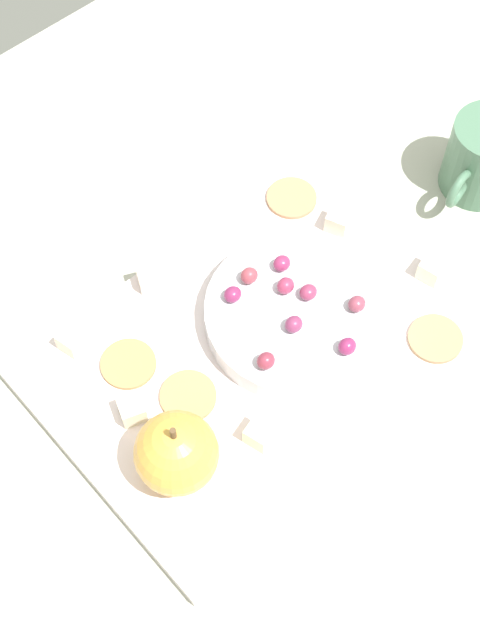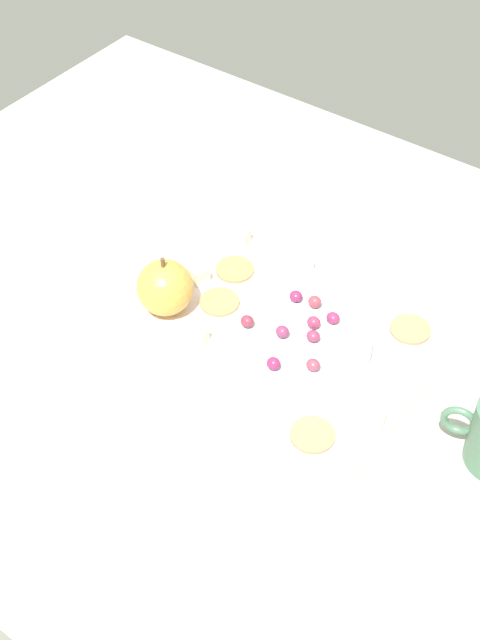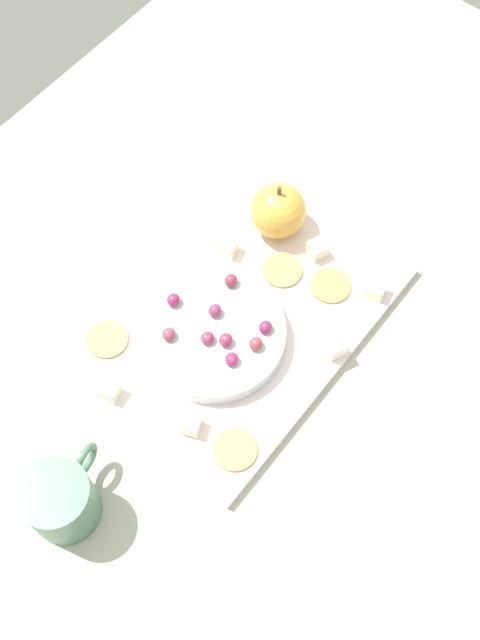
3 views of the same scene
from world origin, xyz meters
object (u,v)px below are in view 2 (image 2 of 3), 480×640
cheese_cube_2 (397,356)px  grape_7 (247,321)px  cheese_cube_1 (304,263)px  grape_8 (313,365)px  cheese_cube_3 (198,338)px  cheese_cube_5 (241,237)px  platter (270,336)px  cracker_1 (220,302)px  cracker_0 (410,329)px  cracker_2 (235,269)px  grape_6 (314,322)px  grape_2 (313,336)px  grape_4 (333,318)px  grape_0 (315,302)px  serving_dish (300,343)px  apple_whole (165,288)px  cracker_3 (313,435)px  grape_3 (274,364)px  cheese_cube_4 (199,274)px  grape_1 (296,296)px  cheese_cube_0 (375,421)px  grape_5 (282,332)px

cheese_cube_2 → grape_7: bearing=-155.8°
cheese_cube_1 → grape_8: (11.09, -15.42, 1.96)cm
cheese_cube_3 → cheese_cube_5: size_ratio=1.00×
platter → cheese_cube_3: 9.00cm
cracker_1 → cracker_0: bearing=24.3°
cracker_0 → cracker_2: size_ratio=1.00×
cracker_2 → grape_6: 15.59cm
grape_2 → grape_8: (2.36, -3.72, 0.02)cm
cheese_cube_1 → grape_4: bearing=-41.1°
grape_0 → grape_8: size_ratio=1.00×
serving_dish → grape_4: (1.86, 4.14, 1.84)cm
cracker_0 → grape_0: size_ratio=3.02×
cheese_cube_3 → serving_dish: bearing=31.4°
serving_dish → cracker_2: 15.71cm
apple_whole → cracker_3: (25.05, -5.91, -3.28)cm
grape_3 → serving_dish: bearing=92.3°
cheese_cube_3 → grape_7: (4.31, 4.00, 2.03)cm
apple_whole → grape_6: bearing=18.7°
platter → cheese_cube_5: cheese_cube_5 is taller
cheese_cube_4 → grape_0: size_ratio=1.27×
grape_1 → grape_7: size_ratio=1.00×
grape_4 → grape_8: size_ratio=1.00×
grape_7 → apple_whole: bearing=-172.2°
cheese_cube_2 → cracker_0: 5.56cm
cheese_cube_0 → grape_8: 9.15cm
cracker_3 → cheese_cube_0: bearing=46.4°
platter → grape_0: size_ratio=22.93×
cracker_1 → cheese_cube_0: bearing=-12.3°
cheese_cube_5 → grape_0: (15.43, -6.32, 2.04)cm
serving_dish → grape_7: (-5.94, -2.26, 1.91)cm
cheese_cube_0 → cracker_1: cheese_cube_0 is taller
serving_dish → grape_1: 6.18cm
cheese_cube_4 → grape_5: size_ratio=1.27×
apple_whole → grape_0: size_ratio=4.23×
cheese_cube_2 → grape_5: bearing=-152.4°
cheese_cube_1 → cheese_cube_4: 13.55cm
grape_5 → grape_7: (-4.24, -1.04, 0.03)cm
apple_whole → cheese_cube_1: size_ratio=3.32×
apple_whole → cheese_cube_5: 15.37cm
cheese_cube_2 → grape_6: bearing=-163.6°
platter → grape_4: 8.16cm
cracker_0 → cracker_3: (-1.13, -20.08, 0.00)cm
cheese_cube_4 → grape_5: grape_5 is taller
cracker_3 → grape_8: (-4.11, 6.29, 2.81)cm
cheese_cube_5 → grape_2: (18.24, -11.07, 1.95)cm
platter → apple_whole: apple_whole is taller
cheese_cube_3 → grape_8: bearing=11.4°
cheese_cube_2 → grape_0: 11.61cm
grape_1 → grape_8: (7.55, -8.02, 0.01)cm
cheese_cube_5 → grape_8: size_ratio=1.27×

